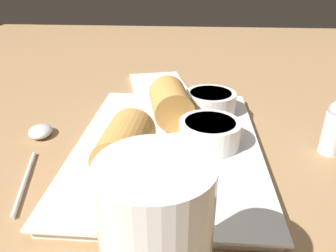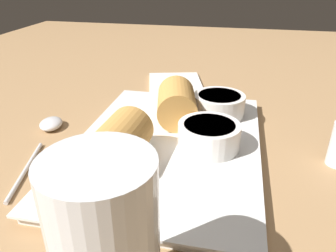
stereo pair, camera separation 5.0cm
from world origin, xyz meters
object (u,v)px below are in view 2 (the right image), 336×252
serving_plate (168,146)px  drinking_glass (106,251)px  dipping_bowl_far (219,104)px  napkin (175,83)px  spoon (48,129)px  dipping_bowl_near (209,135)px

serving_plate → drinking_glass: bearing=2.5°
dipping_bowl_far → napkin: 18.98cm
napkin → drinking_glass: drinking_glass is taller
dipping_bowl_far → spoon: dipping_bowl_far is taller
serving_plate → dipping_bowl_far: (-9.57, 5.74, 2.49)cm
spoon → napkin: size_ratio=1.34×
dipping_bowl_near → spoon: (-1.87, -23.25, -2.58)cm
dipping_bowl_far → spoon: bearing=-71.1°
dipping_bowl_near → serving_plate: bearing=-94.9°
spoon → napkin: 27.95cm
serving_plate → dipping_bowl_near: bearing=85.1°
dipping_bowl_far → drinking_glass: 32.88cm
dipping_bowl_near → dipping_bowl_far: bearing=177.2°
dipping_bowl_far → drinking_glass: size_ratio=0.59×
dipping_bowl_near → napkin: size_ratio=0.53×
serving_plate → napkin: (-25.61, -3.99, -0.46)cm
dipping_bowl_far → napkin: dipping_bowl_far is taller
serving_plate → drinking_glass: size_ratio=2.56×
dipping_bowl_far → dipping_bowl_near: bearing=-2.8°
dipping_bowl_near → spoon: dipping_bowl_near is taller
dipping_bowl_near → dipping_bowl_far: same height
napkin → serving_plate: bearing=8.9°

